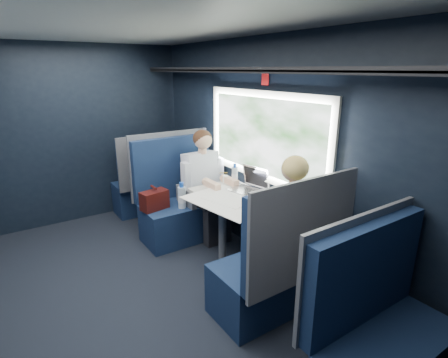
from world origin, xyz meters
TOP-DOWN VIEW (x-y plane):
  - ground at (0.00, 0.00)m, footprint 2.80×4.20m
  - room_shell at (0.02, 0.00)m, footprint 3.00×4.40m
  - table at (1.03, 0.00)m, footprint 0.62×1.00m
  - seat_bay_near at (0.84, 0.87)m, footprint 1.05×0.62m
  - seat_bay_far at (0.85, -0.87)m, footprint 1.04×0.62m
  - seat_row_front at (0.85, 1.80)m, footprint 1.04×0.51m
  - seat_row_back at (0.85, -1.80)m, footprint 1.04×0.51m
  - man at (1.10, 0.70)m, footprint 0.53×0.56m
  - woman at (1.10, -0.71)m, footprint 0.53×0.56m
  - papers at (0.91, -0.09)m, footprint 0.73×0.95m
  - laptop at (1.28, 0.05)m, footprint 0.33×0.39m
  - bottle_small at (1.28, 0.35)m, footprint 0.07×0.07m
  - cup at (1.21, 0.44)m, footprint 0.06×0.06m

SIDE VIEW (x-z plane):
  - ground at x=0.00m, z-range -0.01..0.00m
  - seat_row_front at x=0.85m, z-range -0.17..0.99m
  - seat_row_back at x=0.85m, z-range -0.17..0.99m
  - seat_bay_far at x=0.85m, z-range -0.22..1.04m
  - seat_bay_near at x=0.84m, z-range -0.21..1.05m
  - table at x=1.03m, z-range 0.29..1.03m
  - man at x=1.10m, z-range 0.06..1.38m
  - woman at x=1.10m, z-range 0.07..1.39m
  - papers at x=0.91m, z-range 0.74..0.75m
  - cup at x=1.21m, z-range 0.74..0.82m
  - laptop at x=1.28m, z-range 0.68..0.94m
  - bottle_small at x=1.28m, z-range 0.73..0.96m
  - room_shell at x=0.02m, z-range 0.28..2.68m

